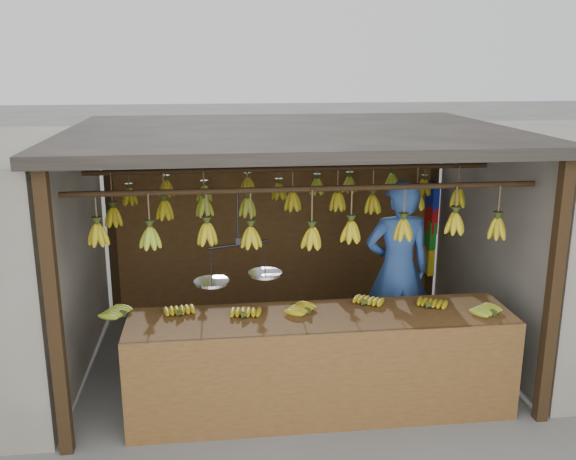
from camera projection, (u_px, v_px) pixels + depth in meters
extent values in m
plane|color=#5B5B57|center=(291.00, 355.00, 6.82)|extent=(80.00, 80.00, 0.00)
cube|color=black|center=(55.00, 318.00, 4.85)|extent=(0.10, 0.10, 2.30)
cube|color=black|center=(553.00, 296.00, 5.31)|extent=(0.10, 0.10, 2.30)
cube|color=black|center=(111.00, 222.00, 7.72)|extent=(0.10, 0.10, 2.30)
cube|color=black|center=(432.00, 212.00, 8.19)|extent=(0.10, 0.10, 2.30)
cube|color=black|center=(292.00, 133.00, 6.21)|extent=(4.30, 3.30, 0.10)
cylinder|color=black|center=(307.00, 189.00, 5.34)|extent=(4.00, 0.05, 0.05)
cylinder|color=black|center=(292.00, 169.00, 6.30)|extent=(4.00, 0.05, 0.05)
cylinder|color=black|center=(281.00, 155.00, 7.26)|extent=(4.00, 0.05, 0.05)
cube|color=#563719|center=(276.00, 236.00, 8.02)|extent=(4.00, 0.06, 1.80)
cube|color=#563719|center=(322.00, 320.00, 5.55)|extent=(3.34, 0.74, 0.08)
cube|color=#563719|center=(329.00, 383.00, 5.30)|extent=(3.34, 0.04, 0.90)
cube|color=black|center=(136.00, 396.00, 5.18)|extent=(0.07, 0.07, 0.82)
cube|color=black|center=(506.00, 374.00, 5.54)|extent=(0.07, 0.07, 0.82)
cube|color=black|center=(144.00, 361.00, 5.79)|extent=(0.07, 0.07, 0.82)
cube|color=black|center=(476.00, 343.00, 6.16)|extent=(0.07, 0.07, 0.82)
ellipsoid|color=#92A523|center=(125.00, 313.00, 5.52)|extent=(0.30, 0.27, 0.06)
ellipsoid|color=#AD9712|center=(181.00, 314.00, 5.51)|extent=(0.22, 0.27, 0.06)
ellipsoid|color=#AD9712|center=(245.00, 316.00, 5.46)|extent=(0.21, 0.26, 0.06)
ellipsoid|color=#AD9712|center=(309.00, 311.00, 5.57)|extent=(0.30, 0.29, 0.06)
ellipsoid|color=#AD9712|center=(366.00, 304.00, 5.73)|extent=(0.28, 0.30, 0.06)
ellipsoid|color=#AD9712|center=(430.00, 306.00, 5.67)|extent=(0.28, 0.30, 0.06)
ellipsoid|color=#92A523|center=(495.00, 313.00, 5.52)|extent=(0.28, 0.30, 0.06)
ellipsoid|color=#AD9712|center=(98.00, 235.00, 5.27)|extent=(0.16, 0.16, 0.28)
ellipsoid|color=#92A523|center=(150.00, 238.00, 5.25)|extent=(0.16, 0.16, 0.28)
ellipsoid|color=#AD9712|center=(207.00, 234.00, 5.36)|extent=(0.16, 0.16, 0.28)
ellipsoid|color=#AD9712|center=(251.00, 237.00, 5.40)|extent=(0.16, 0.16, 0.28)
ellipsoid|color=#AD9712|center=(312.00, 238.00, 5.41)|extent=(0.16, 0.16, 0.28)
ellipsoid|color=#AD9712|center=(351.00, 232.00, 5.48)|extent=(0.16, 0.16, 0.28)
ellipsoid|color=#AD9712|center=(403.00, 230.00, 5.56)|extent=(0.16, 0.16, 0.28)
ellipsoid|color=#AD9712|center=(455.00, 223.00, 5.53)|extent=(0.16, 0.16, 0.28)
ellipsoid|color=#AD9712|center=(497.00, 229.00, 5.59)|extent=(0.16, 0.16, 0.28)
ellipsoid|color=#AD9712|center=(113.00, 217.00, 6.18)|extent=(0.16, 0.16, 0.28)
ellipsoid|color=#AD9712|center=(165.00, 210.00, 6.20)|extent=(0.16, 0.16, 0.28)
ellipsoid|color=#92A523|center=(204.00, 207.00, 6.27)|extent=(0.16, 0.16, 0.28)
ellipsoid|color=#92A523|center=(247.00, 207.00, 6.34)|extent=(0.16, 0.16, 0.28)
ellipsoid|color=#AD9712|center=(293.00, 201.00, 6.38)|extent=(0.16, 0.16, 0.28)
ellipsoid|color=#AD9712|center=(337.00, 201.00, 6.43)|extent=(0.16, 0.16, 0.28)
ellipsoid|color=#AD9712|center=(373.00, 204.00, 6.49)|extent=(0.16, 0.16, 0.28)
ellipsoid|color=#AD9712|center=(416.00, 201.00, 6.51)|extent=(0.16, 0.16, 0.28)
ellipsoid|color=#AD9712|center=(458.00, 198.00, 6.54)|extent=(0.16, 0.16, 0.28)
ellipsoid|color=#AD9712|center=(129.00, 197.00, 7.15)|extent=(0.16, 0.16, 0.28)
ellipsoid|color=#AD9712|center=(166.00, 188.00, 7.18)|extent=(0.16, 0.16, 0.28)
ellipsoid|color=#92A523|center=(204.00, 193.00, 7.30)|extent=(0.16, 0.16, 0.28)
ellipsoid|color=#AD9712|center=(248.00, 186.00, 7.25)|extent=(0.16, 0.16, 0.28)
ellipsoid|color=#AD9712|center=(279.00, 191.00, 7.36)|extent=(0.16, 0.16, 0.28)
ellipsoid|color=#92A523|center=(317.00, 187.00, 7.40)|extent=(0.16, 0.16, 0.28)
ellipsoid|color=#92A523|center=(349.00, 185.00, 7.46)|extent=(0.16, 0.16, 0.28)
ellipsoid|color=#92A523|center=(392.00, 181.00, 7.49)|extent=(0.16, 0.16, 0.28)
ellipsoid|color=#AD9712|center=(424.00, 187.00, 7.55)|extent=(0.16, 0.16, 0.28)
cylinder|color=black|center=(238.00, 218.00, 5.33)|extent=(0.02, 0.02, 0.46)
cylinder|color=black|center=(238.00, 245.00, 5.39)|extent=(0.51, 0.20, 0.02)
cylinder|color=silver|center=(212.00, 283.00, 5.36)|extent=(0.29, 0.29, 0.02)
cylinder|color=silver|center=(265.00, 274.00, 5.57)|extent=(0.29, 0.29, 0.02)
imported|color=#3359A5|center=(398.00, 270.00, 6.61)|extent=(0.69, 0.45, 1.89)
cube|color=#1426BF|center=(432.00, 196.00, 7.98)|extent=(0.08, 0.26, 0.34)
cube|color=red|center=(431.00, 219.00, 8.05)|extent=(0.08, 0.26, 0.34)
cube|color=#199926|center=(430.00, 234.00, 8.10)|extent=(0.08, 0.26, 0.34)
cube|color=yellow|center=(429.00, 260.00, 8.19)|extent=(0.08, 0.26, 0.34)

